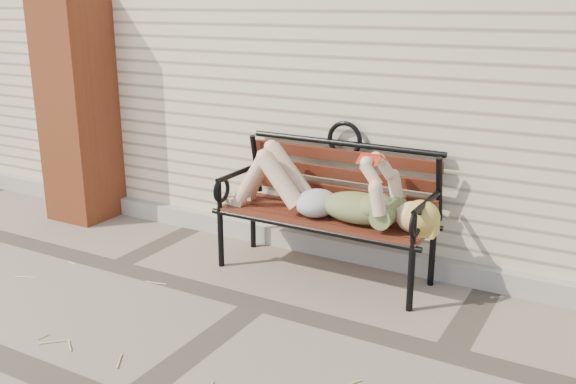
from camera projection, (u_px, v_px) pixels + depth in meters
The scene contains 7 objects.
ground at pixel (258, 304), 4.15m from camera, with size 80.00×80.00×0.00m, color #786A5D.
house_wall at pixel (420, 42), 6.22m from camera, with size 8.00×4.00×3.00m, color beige.
foundation_strip at pixel (325, 245), 4.94m from camera, with size 8.00×0.10×0.15m, color gray.
brick_pillar at pixel (78, 107), 5.57m from camera, with size 0.50×0.50×2.00m, color #A64A25.
garden_bench at pixel (330, 192), 4.51m from camera, with size 1.64×0.65×1.06m.
reading_woman at pixel (324, 192), 4.38m from camera, with size 1.55×0.35×0.49m.
straw_scatter at pixel (85, 318), 3.95m from camera, with size 2.81×1.66×0.01m.
Camera 1 is at (2.02, -3.19, 1.89)m, focal length 40.00 mm.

